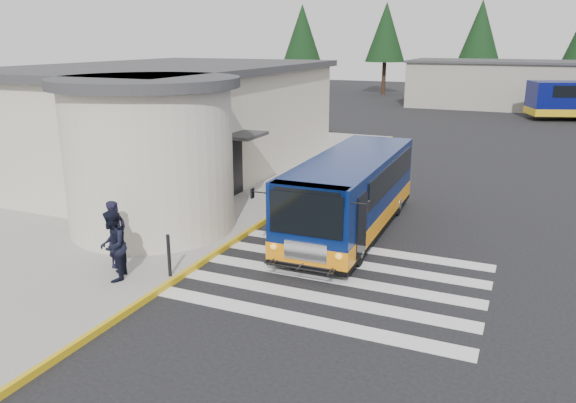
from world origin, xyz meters
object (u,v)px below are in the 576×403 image
at_px(transit_bus, 351,197).
at_px(bollard, 169,255).
at_px(pedestrian_b, 113,246).
at_px(pedestrian_a, 116,234).

distance_m(transit_bus, bollard, 6.43).
bearing_deg(transit_bus, bollard, -119.77).
relative_size(pedestrian_b, bollard, 1.62).
distance_m(pedestrian_a, pedestrian_b, 0.93).
distance_m(transit_bus, pedestrian_a, 7.35).
bearing_deg(bollard, pedestrian_b, -147.46).
bearing_deg(pedestrian_a, bollard, -96.56).
distance_m(transit_bus, pedestrian_b, 7.64).
xyz_separation_m(pedestrian_a, pedestrian_b, (0.52, -0.77, 0.01)).
height_order(pedestrian_a, pedestrian_b, pedestrian_b).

